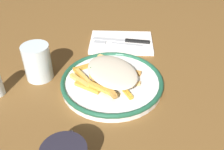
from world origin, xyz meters
name	(u,v)px	position (x,y,z in m)	size (l,w,h in m)	color
ground_plane	(112,86)	(0.00, 0.00, 0.00)	(2.60, 2.60, 0.00)	brown
plate	(112,82)	(0.00, 0.00, 0.01)	(0.30, 0.30, 0.03)	white
fries_heap	(109,73)	(0.01, 0.01, 0.04)	(0.22, 0.23, 0.04)	gold
napkin	(121,42)	(0.25, -0.01, 0.01)	(0.16, 0.23, 0.01)	white
fork	(117,44)	(0.22, 0.00, 0.02)	(0.03, 0.18, 0.00)	silver
knife	(126,41)	(0.24, -0.03, 0.02)	(0.03, 0.21, 0.01)	black
water_glass	(38,62)	(0.02, 0.22, 0.05)	(0.08, 0.08, 0.11)	silver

